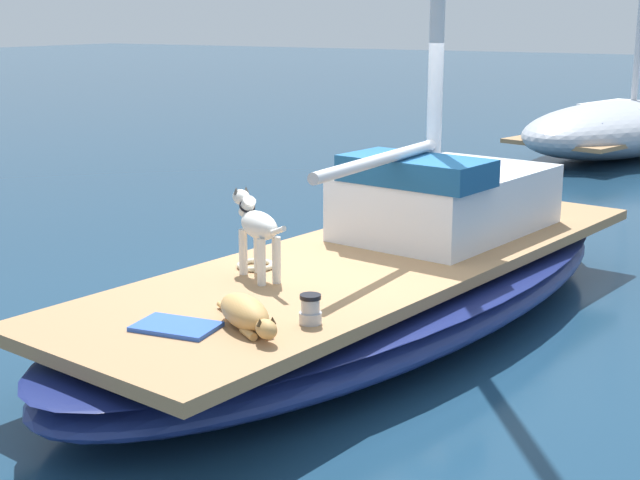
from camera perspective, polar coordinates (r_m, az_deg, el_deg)
ground_plane at (r=8.43m, az=3.51°, el=-5.27°), size 120.00×120.00×0.00m
sailboat_main at (r=8.33m, az=3.54°, el=-3.10°), size 3.48×7.51×0.66m
cabin_house at (r=9.07m, az=7.75°, el=2.58°), size 1.69×2.39×0.84m
dog_tan at (r=6.31m, az=-4.59°, el=-4.59°), size 0.85×0.57×0.22m
dog_white at (r=7.45m, az=-3.95°, el=0.81°), size 0.84×0.56×0.70m
deck_winch at (r=6.40m, az=-0.60°, el=-4.36°), size 0.16×0.16×0.21m
coiled_rope at (r=7.83m, az=-4.02°, el=-1.57°), size 0.32×0.32×0.04m
deck_towel at (r=6.40m, az=-8.92°, el=-5.33°), size 0.61×0.44×0.03m
moored_boat_far_astern at (r=19.31m, az=18.00°, el=6.66°), size 3.88×6.20×5.67m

